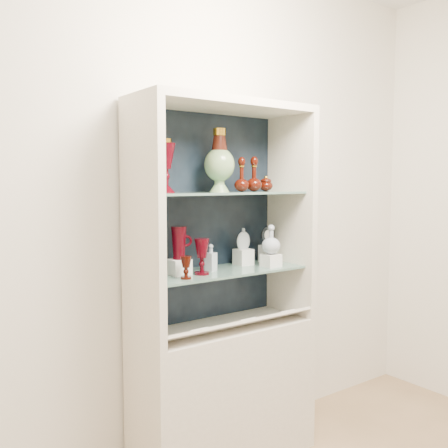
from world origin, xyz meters
TOP-DOWN VIEW (x-y plane):
  - wall_back at (0.00, 1.75)m, footprint 3.50×0.02m
  - cabinet_base at (0.00, 1.53)m, footprint 1.00×0.40m
  - cabinet_back_panel at (0.00, 1.72)m, footprint 0.98×0.02m
  - cabinet_side_left at (-0.48, 1.53)m, footprint 0.04×0.40m
  - cabinet_side_right at (0.48, 1.53)m, footprint 0.04×0.40m
  - cabinet_top_cap at (0.00, 1.53)m, footprint 1.00×0.40m
  - shelf_lower at (0.00, 1.55)m, footprint 0.92×0.34m
  - shelf_upper at (0.00, 1.55)m, footprint 0.92×0.34m
  - label_ledge at (0.00, 1.42)m, footprint 0.92×0.17m
  - label_card_0 at (0.05, 1.42)m, footprint 0.10×0.06m
  - label_card_1 at (-0.25, 1.42)m, footprint 0.10×0.06m
  - label_card_2 at (0.34, 1.42)m, footprint 0.10×0.06m
  - pedestal_lamp_left at (-0.44, 1.54)m, footprint 0.10×0.10m
  - pedestal_lamp_right at (-0.31, 1.60)m, footprint 0.14×0.14m
  - enamel_urn at (0.00, 1.58)m, footprint 0.17×0.17m
  - ruby_decanter_a at (0.13, 1.54)m, footprint 0.09×0.09m
  - ruby_decanter_b at (0.22, 1.54)m, footprint 0.10×0.10m
  - lidded_bowl at (0.34, 1.58)m, footprint 0.08×0.08m
  - cobalt_goblet at (-0.44, 1.55)m, footprint 0.09×0.09m
  - ruby_goblet_tall at (-0.16, 1.51)m, footprint 0.08×0.08m
  - ruby_goblet_small at (-0.28, 1.45)m, footprint 0.07×0.07m
  - riser_ruby_pitcher at (-0.26, 1.57)m, footprint 0.10×0.10m
  - ruby_pitcher at (-0.26, 1.57)m, footprint 0.14×0.11m
  - clear_square_bottle at (-0.06, 1.56)m, footprint 0.06×0.06m
  - riser_flat_flask at (0.20, 1.62)m, footprint 0.09×0.09m
  - flat_flask at (0.20, 1.62)m, footprint 0.09×0.04m
  - riser_clear_round_decanter at (0.28, 1.48)m, footprint 0.09×0.09m
  - clear_round_decanter at (0.28, 1.48)m, footprint 0.12×0.12m
  - riser_cameo_medallion at (0.38, 1.61)m, footprint 0.08×0.08m
  - cameo_medallion at (0.38, 1.61)m, footprint 0.10×0.04m

SIDE VIEW (x-z plane):
  - cabinet_base at x=0.00m, z-range 0.00..0.75m
  - label_ledge at x=0.00m, z-range 0.74..0.82m
  - label_card_0 at x=0.05m, z-range 0.78..0.81m
  - label_card_1 at x=-0.25m, z-range 0.78..0.81m
  - label_card_2 at x=0.34m, z-range 0.78..0.81m
  - shelf_lower at x=0.00m, z-range 1.04..1.05m
  - riser_clear_round_decanter at x=0.28m, z-range 1.05..1.12m
  - riser_ruby_pitcher at x=-0.26m, z-range 1.05..1.13m
  - riser_flat_flask at x=0.20m, z-range 1.05..1.14m
  - riser_cameo_medallion at x=0.38m, z-range 1.05..1.15m
  - ruby_goblet_small at x=-0.28m, z-range 1.05..1.16m
  - clear_square_bottle at x=-0.06m, z-range 1.05..1.19m
  - cobalt_goblet at x=-0.44m, z-range 1.05..1.21m
  - ruby_goblet_tall at x=-0.16m, z-range 1.05..1.23m
  - clear_round_decanter at x=0.28m, z-range 1.12..1.28m
  - flat_flask at x=0.20m, z-range 1.14..1.26m
  - cameo_medallion at x=0.38m, z-range 1.15..1.26m
  - ruby_pitcher at x=-0.26m, z-range 1.13..1.30m
  - cabinet_back_panel at x=0.00m, z-range 0.75..1.90m
  - cabinet_side_left at x=-0.48m, z-range 0.75..1.90m
  - cabinet_side_right at x=0.48m, z-range 0.75..1.90m
  - wall_back at x=0.00m, z-range 0.00..2.80m
  - shelf_upper at x=0.00m, z-range 1.46..1.47m
  - lidded_bowl at x=0.34m, z-range 1.47..1.56m
  - ruby_decanter_b at x=0.22m, z-range 1.47..1.67m
  - ruby_decanter_a at x=0.13m, z-range 1.47..1.68m
  - pedestal_lamp_left at x=-0.44m, z-range 1.47..1.70m
  - pedestal_lamp_right at x=-0.31m, z-range 1.47..1.74m
  - enamel_urn at x=0.00m, z-range 1.47..1.81m
  - cabinet_top_cap at x=0.00m, z-range 1.90..1.94m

